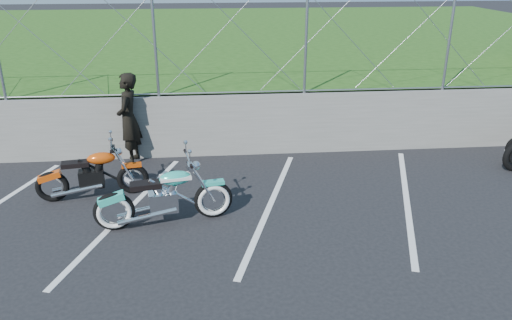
{
  "coord_description": "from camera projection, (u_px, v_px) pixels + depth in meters",
  "views": [
    {
      "loc": [
        -0.95,
        -6.55,
        3.87
      ],
      "look_at": [
        -0.22,
        1.3,
        0.71
      ],
      "focal_mm": 35.0,
      "sensor_mm": 36.0,
      "label": 1
    }
  ],
  "objects": [
    {
      "name": "parking_lines",
      "position": [
        339.0,
        202.0,
        8.61
      ],
      "size": [
        18.29,
        4.31,
        0.01
      ],
      "color": "silver",
      "rests_on": "ground"
    },
    {
      "name": "cruiser_turquoise",
      "position": [
        166.0,
        198.0,
        7.76
      ],
      "size": [
        2.15,
        0.68,
        1.08
      ],
      "rotation": [
        0.0,
        0.0,
        0.18
      ],
      "color": "black",
      "rests_on": "ground"
    },
    {
      "name": "person_standing",
      "position": [
        129.0,
        119.0,
        9.97
      ],
      "size": [
        0.52,
        0.72,
        1.86
      ],
      "primitive_type": "imported",
      "rotation": [
        0.0,
        0.0,
        -1.68
      ],
      "color": "black",
      "rests_on": "ground"
    },
    {
      "name": "retaining_wall",
      "position": [
        257.0,
        124.0,
        10.57
      ],
      "size": [
        30.0,
        0.22,
        1.3
      ],
      "primitive_type": "cube",
      "color": "#62635E",
      "rests_on": "ground"
    },
    {
      "name": "ground",
      "position": [
        278.0,
        235.0,
        7.58
      ],
      "size": [
        90.0,
        90.0,
        0.0
      ],
      "primitive_type": "plane",
      "color": "black",
      "rests_on": "ground"
    },
    {
      "name": "naked_orange",
      "position": [
        94.0,
        176.0,
        8.64
      ],
      "size": [
        1.89,
        0.64,
        0.95
      ],
      "rotation": [
        0.0,
        0.0,
        0.16
      ],
      "color": "black",
      "rests_on": "ground"
    },
    {
      "name": "grass_field",
      "position": [
        233.0,
        48.0,
        19.81
      ],
      "size": [
        30.0,
        20.0,
        1.3
      ],
      "primitive_type": "cube",
      "color": "#224A13",
      "rests_on": "ground"
    },
    {
      "name": "chain_link_fence",
      "position": [
        257.0,
        45.0,
        9.96
      ],
      "size": [
        28.0,
        0.03,
        2.0
      ],
      "color": "gray",
      "rests_on": "retaining_wall"
    }
  ]
}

